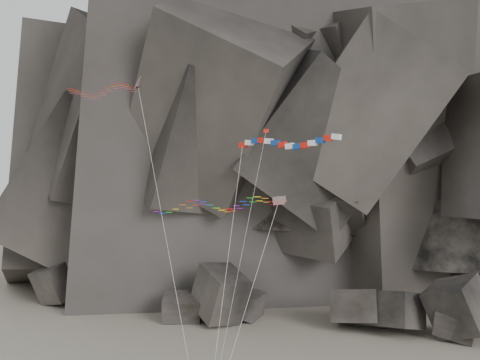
% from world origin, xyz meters
% --- Properties ---
extents(headland, '(110.00, 70.00, 84.00)m').
position_xyz_m(headland, '(0.00, 70.00, 42.00)').
color(headland, '#4B443D').
rests_on(headland, ground).
extents(boulder_field, '(75.15, 15.49, 9.74)m').
position_xyz_m(boulder_field, '(3.53, 33.08, 2.74)').
color(boulder_field, '#47423F').
rests_on(boulder_field, ground).
extents(delta_kite, '(18.44, 11.76, 31.39)m').
position_xyz_m(delta_kite, '(-12.35, 3.11, 31.69)').
color(delta_kite, red).
rests_on(delta_kite, ground).
extents(banner_kite, '(10.48, 9.63, 24.68)m').
position_xyz_m(banner_kite, '(7.65, -0.67, 25.73)').
color(banner_kite, red).
rests_on(banner_kite, ground).
extents(parafoil_kite, '(13.21, 8.36, 19.33)m').
position_xyz_m(parafoil_kite, '(0.50, 0.31, 20.15)').
color(parafoil_kite, '#E2A40C').
rests_on(parafoil_kite, ground).
extents(pennant_kite, '(3.97, 7.20, 25.32)m').
position_xyz_m(pennant_kite, '(4.74, -2.61, 19.54)').
color(pennant_kite, red).
rests_on(pennant_kite, ground).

